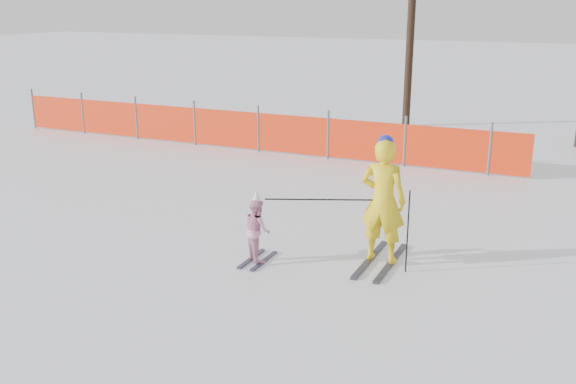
# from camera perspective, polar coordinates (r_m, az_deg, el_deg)

# --- Properties ---
(ground) EXTENTS (120.00, 120.00, 0.00)m
(ground) POSITION_cam_1_polar(r_m,az_deg,el_deg) (10.06, -1.18, -6.21)
(ground) COLOR white
(ground) RESTS_ON ground
(adult) EXTENTS (0.71, 1.64, 2.02)m
(adult) POSITION_cam_1_polar(r_m,az_deg,el_deg) (9.80, 8.44, -0.74)
(adult) COLOR black
(adult) RESTS_ON ground
(child) EXTENTS (0.60, 0.84, 1.16)m
(child) POSITION_cam_1_polar(r_m,az_deg,el_deg) (9.91, -2.77, -3.28)
(child) COLOR black
(child) RESTS_ON ground
(ski_poles) EXTENTS (2.12, 0.67, 1.28)m
(ski_poles) POSITION_cam_1_polar(r_m,az_deg,el_deg) (9.66, 6.17, -1.89)
(ski_poles) COLOR black
(ski_poles) RESTS_ON ground
(safety_fence) EXTENTS (14.97, 0.06, 1.25)m
(safety_fence) POSITION_cam_1_polar(r_m,az_deg,el_deg) (17.55, -4.33, 5.57)
(safety_fence) COLOR #595960
(safety_fence) RESTS_ON ground
(tree_trunks) EXTENTS (7.05, 1.39, 6.76)m
(tree_trunks) POSITION_cam_1_polar(r_m,az_deg,el_deg) (19.74, 23.54, 12.52)
(tree_trunks) COLOR black
(tree_trunks) RESTS_ON ground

